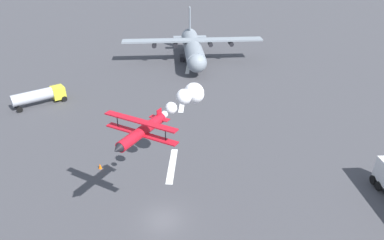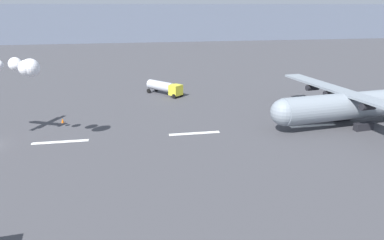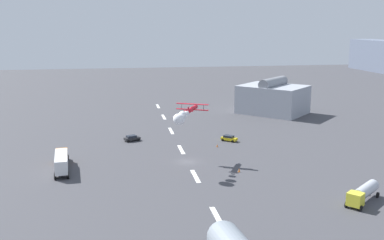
% 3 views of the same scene
% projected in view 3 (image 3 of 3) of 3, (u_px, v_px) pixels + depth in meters
% --- Properties ---
extents(ground_plane, '(440.00, 440.00, 0.00)m').
position_uv_depth(ground_plane, '(188.00, 162.00, 101.12)').
color(ground_plane, '#424247').
rests_on(ground_plane, ground).
extents(runway_stripe_0, '(8.00, 0.90, 0.01)m').
position_uv_depth(runway_stripe_0, '(158.00, 106.00, 168.46)').
color(runway_stripe_0, white).
rests_on(runway_stripe_0, ground).
extents(runway_stripe_1, '(8.00, 0.90, 0.01)m').
position_uv_depth(runway_stripe_1, '(164.00, 117.00, 149.22)').
color(runway_stripe_1, white).
rests_on(runway_stripe_1, ground).
extents(runway_stripe_2, '(8.00, 0.90, 0.01)m').
position_uv_depth(runway_stripe_2, '(171.00, 131.00, 129.98)').
color(runway_stripe_2, white).
rests_on(runway_stripe_2, ground).
extents(runway_stripe_3, '(8.00, 0.90, 0.01)m').
position_uv_depth(runway_stripe_3, '(181.00, 150.00, 110.74)').
color(runway_stripe_3, white).
rests_on(runway_stripe_3, ground).
extents(runway_stripe_4, '(8.00, 0.90, 0.01)m').
position_uv_depth(runway_stripe_4, '(195.00, 176.00, 91.49)').
color(runway_stripe_4, white).
rests_on(runway_stripe_4, ground).
extents(runway_stripe_5, '(8.00, 0.90, 0.01)m').
position_uv_depth(runway_stripe_5, '(217.00, 217.00, 72.25)').
color(runway_stripe_5, white).
rests_on(runway_stripe_5, ground).
extents(stunt_biplane_red, '(14.03, 8.91, 2.52)m').
position_uv_depth(stunt_biplane_red, '(183.00, 116.00, 93.32)').
color(stunt_biplane_red, red).
extents(semi_truck_orange, '(14.62, 4.21, 3.70)m').
position_uv_depth(semi_truck_orange, '(62.00, 160.00, 94.98)').
color(semi_truck_orange, silver).
rests_on(semi_truck_orange, ground).
extents(fuel_tanker_truck, '(7.69, 8.61, 2.90)m').
position_uv_depth(fuel_tanker_truck, '(363.00, 193.00, 77.75)').
color(fuel_tanker_truck, yellow).
rests_on(fuel_tanker_truck, ground).
extents(followme_car_yellow, '(3.19, 4.45, 1.52)m').
position_uv_depth(followme_car_yellow, '(132.00, 138.00, 118.67)').
color(followme_car_yellow, '#262628').
rests_on(followme_car_yellow, ground).
extents(airport_staff_sedan, '(4.10, 4.30, 1.52)m').
position_uv_depth(airport_staff_sedan, '(229.00, 138.00, 118.58)').
color(airport_staff_sedan, yellow).
rests_on(airport_staff_sedan, ground).
extents(hangar_building, '(26.07, 26.03, 12.21)m').
position_uv_depth(hangar_building, '(273.00, 99.00, 154.50)').
color(hangar_building, '#9EA3AD').
rests_on(hangar_building, ground).
extents(traffic_cone_near, '(0.44, 0.44, 0.75)m').
position_uv_depth(traffic_cone_near, '(217.00, 146.00, 113.00)').
color(traffic_cone_near, orange).
rests_on(traffic_cone_near, ground).
extents(traffic_cone_far, '(0.44, 0.44, 0.75)m').
position_uv_depth(traffic_cone_far, '(239.00, 170.00, 93.96)').
color(traffic_cone_far, orange).
rests_on(traffic_cone_far, ground).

